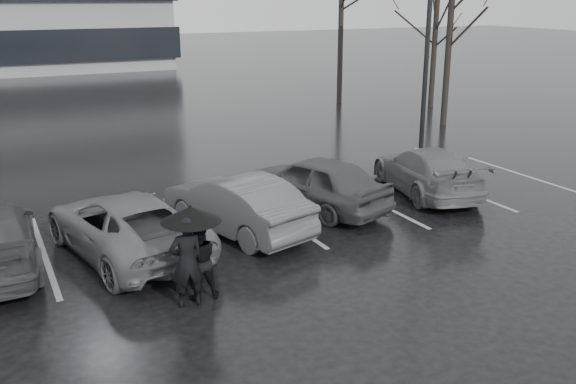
% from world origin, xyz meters
% --- Properties ---
extents(ground, '(160.00, 160.00, 0.00)m').
position_xyz_m(ground, '(0.00, 0.00, 0.00)').
color(ground, black).
rests_on(ground, ground).
extents(car_main, '(2.94, 4.50, 1.43)m').
position_xyz_m(car_main, '(1.67, 2.55, 0.71)').
color(car_main, black).
rests_on(car_main, ground).
extents(car_west_a, '(2.55, 4.38, 1.36)m').
position_xyz_m(car_west_a, '(-0.77, 1.90, 0.68)').
color(car_west_a, '#333336').
rests_on(car_west_a, ground).
extents(car_west_b, '(3.03, 5.06, 1.32)m').
position_xyz_m(car_west_b, '(-3.38, 1.72, 0.66)').
color(car_west_b, '#4A4A4C').
rests_on(car_west_b, ground).
extents(car_east, '(2.75, 4.71, 1.28)m').
position_xyz_m(car_east, '(5.14, 2.43, 0.64)').
color(car_east, '#4A4A4C').
rests_on(car_east, ground).
extents(pedestrian_left, '(0.63, 0.42, 1.68)m').
position_xyz_m(pedestrian_left, '(-2.95, -1.18, 0.84)').
color(pedestrian_left, black).
rests_on(pedestrian_left, ground).
extents(pedestrian_right, '(0.77, 0.63, 1.46)m').
position_xyz_m(pedestrian_right, '(-2.66, -0.98, 0.73)').
color(pedestrian_right, black).
rests_on(pedestrian_right, ground).
extents(umbrella, '(1.07, 1.07, 1.82)m').
position_xyz_m(umbrella, '(-2.79, -1.04, 1.66)').
color(umbrella, black).
rests_on(umbrella, ground).
extents(lamp_post, '(0.50, 0.50, 9.16)m').
position_xyz_m(lamp_post, '(7.77, 6.06, 4.19)').
color(lamp_post, gray).
rests_on(lamp_post, ground).
extents(stall_stripes, '(19.72, 5.00, 0.00)m').
position_xyz_m(stall_stripes, '(-0.80, 2.50, 0.00)').
color(stall_stripes, '#969698').
rests_on(stall_stripes, ground).
extents(tree_east, '(0.26, 0.26, 8.00)m').
position_xyz_m(tree_east, '(12.00, 10.00, 4.00)').
color(tree_east, black).
rests_on(tree_east, ground).
extents(tree_ne, '(0.26, 0.26, 7.00)m').
position_xyz_m(tree_ne, '(14.50, 14.00, 3.50)').
color(tree_ne, black).
rests_on(tree_ne, ground).
extents(tree_north, '(0.26, 0.26, 8.50)m').
position_xyz_m(tree_north, '(11.00, 17.00, 4.25)').
color(tree_north, black).
rests_on(tree_north, ground).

